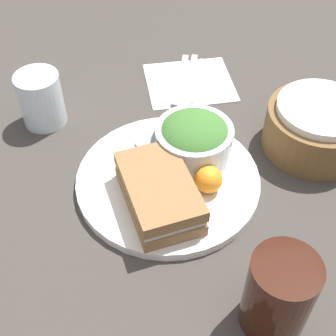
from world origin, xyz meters
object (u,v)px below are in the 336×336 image
(fork, at_px, (180,79))
(spoon, at_px, (199,81))
(sandwich, at_px, (159,192))
(water_glass, at_px, (41,99))
(bread_basket, at_px, (317,127))
(dressing_cup, at_px, (148,147))
(salad_bowl, at_px, (194,139))
(knife, at_px, (190,80))
(plate, at_px, (168,180))
(drink_glass, at_px, (278,295))

(fork, xyz_separation_m, spoon, (0.01, 0.03, 0.00))
(sandwich, relative_size, fork, 1.00)
(fork, bearing_deg, water_glass, 124.39)
(bread_basket, xyz_separation_m, water_glass, (-0.14, -0.44, 0.01))
(sandwich, relative_size, bread_basket, 0.98)
(dressing_cup, relative_size, water_glass, 0.47)
(sandwich, distance_m, salad_bowl, 0.11)
(salad_bowl, xyz_separation_m, knife, (-0.21, 0.04, -0.04))
(plate, bearing_deg, bread_basket, 100.20)
(salad_bowl, bearing_deg, drink_glass, 8.06)
(sandwich, bearing_deg, plate, 156.99)
(bread_basket, bearing_deg, drink_glass, -29.97)
(knife, relative_size, spoon, 1.17)
(plate, height_order, knife, plate)
(fork, xyz_separation_m, water_glass, (0.07, -0.25, 0.04))
(drink_glass, xyz_separation_m, spoon, (-0.48, 0.01, -0.05))
(salad_bowl, height_order, fork, salad_bowl)
(salad_bowl, relative_size, spoon, 0.83)
(drink_glass, distance_m, water_glass, 0.50)
(knife, bearing_deg, spoon, -90.00)
(sandwich, relative_size, knife, 0.95)
(sandwich, distance_m, bread_basket, 0.29)
(bread_basket, distance_m, spoon, 0.25)
(water_glass, bearing_deg, salad_bowl, 59.13)
(fork, bearing_deg, bread_basket, -120.14)
(drink_glass, relative_size, water_glass, 1.25)
(bread_basket, bearing_deg, water_glass, -107.40)
(plate, relative_size, drink_glass, 2.40)
(water_glass, bearing_deg, bread_basket, 72.60)
(plate, distance_m, water_glass, 0.26)
(salad_bowl, relative_size, drink_glass, 1.03)
(spoon, distance_m, water_glass, 0.30)
(drink_glass, xyz_separation_m, knife, (-0.48, -0.00, -0.05))
(dressing_cup, xyz_separation_m, knife, (-0.19, 0.11, -0.02))
(salad_bowl, xyz_separation_m, water_glass, (-0.14, -0.23, -0.00))
(bread_basket, bearing_deg, dressing_cup, -91.93)
(salad_bowl, distance_m, drink_glass, 0.28)
(dressing_cup, bearing_deg, plate, 22.54)
(water_glass, bearing_deg, knife, 103.74)
(plate, bearing_deg, salad_bowl, 130.98)
(spoon, bearing_deg, sandwich, 175.98)
(sandwich, relative_size, spoon, 1.11)
(plate, relative_size, bread_basket, 1.70)
(spoon, bearing_deg, salad_bowl, -176.14)
(sandwich, height_order, bread_basket, bread_basket)
(sandwich, height_order, fork, sandwich)
(plate, relative_size, salad_bowl, 2.33)
(dressing_cup, height_order, water_glass, water_glass)
(plate, bearing_deg, knife, 161.44)
(drink_glass, relative_size, knife, 0.69)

